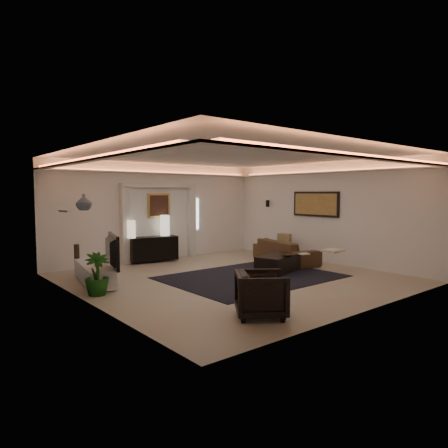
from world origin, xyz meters
TOP-DOWN VIEW (x-y plane):
  - floor at (0.00, 0.00)m, footprint 7.00×7.00m
  - ceiling at (0.00, 0.00)m, footprint 7.00×7.00m
  - wall_back at (0.00, 3.50)m, footprint 7.00×0.00m
  - wall_front at (0.00, -3.50)m, footprint 7.00×0.00m
  - wall_left at (-3.50, 0.00)m, footprint 0.00×7.00m
  - wall_right at (3.50, 0.00)m, footprint 0.00×7.00m
  - cove_soffit at (0.00, 0.00)m, footprint 7.00×7.00m
  - daylight_slit at (1.35, 3.48)m, footprint 0.25×0.03m
  - area_rug at (0.40, -0.20)m, footprint 4.00×3.00m
  - pilaster_left at (-1.15, 3.40)m, footprint 0.22×0.20m
  - pilaster_right at (1.15, 3.40)m, footprint 0.22×0.20m
  - alcove_header at (0.00, 3.40)m, footprint 2.52×0.20m
  - painting_frame at (0.00, 3.47)m, footprint 0.74×0.04m
  - painting_canvas at (0.00, 3.44)m, footprint 0.62×0.02m
  - art_panel_frame at (3.47, 0.30)m, footprint 0.04×1.64m
  - art_panel_gold at (3.44, 0.30)m, footprint 0.02×1.50m
  - wall_sconce at (3.38, 2.20)m, footprint 0.12×0.12m
  - wall_niche at (-3.44, 1.40)m, footprint 0.10×0.55m
  - console at (-0.37, 3.18)m, footprint 1.45×0.64m
  - lamp_left at (-1.02, 3.25)m, footprint 0.27×0.27m
  - lamp_right at (0.07, 3.25)m, footprint 0.34×0.34m
  - media_ledge at (-2.78, 1.60)m, footprint 0.91×2.18m
  - tv at (-2.70, 1.00)m, footprint 1.25×0.51m
  - figurine at (-2.79, 2.66)m, footprint 0.15×0.15m
  - ginger_jar at (-3.15, 1.10)m, footprint 0.39×0.39m
  - plant at (-3.15, 0.49)m, footprint 0.50×0.50m
  - sofa at (2.59, 0.68)m, footprint 2.37×1.33m
  - throw_blanket at (2.47, -1.05)m, footprint 0.52×0.43m
  - throw_pillow at (3.15, 1.23)m, footprint 0.21×0.45m
  - coffee_table at (1.35, -0.18)m, footprint 1.37×0.96m
  - bowl at (1.32, -0.52)m, footprint 0.34×0.34m
  - magazine at (1.97, -0.52)m, footprint 0.30×0.25m
  - armchair at (-1.61, -2.58)m, footprint 1.14×1.13m

SIDE VIEW (x-z plane):
  - floor at x=0.00m, z-range 0.00..0.00m
  - area_rug at x=0.40m, z-range 0.00..0.01m
  - coffee_table at x=1.35m, z-range -0.03..0.44m
  - media_ledge at x=-2.78m, z-range 0.03..0.42m
  - sofa at x=2.59m, z-range 0.00..0.65m
  - armchair at x=-1.61m, z-range 0.00..0.75m
  - console at x=-0.37m, z-range 0.05..0.75m
  - plant at x=-3.15m, z-range 0.00..0.84m
  - magazine at x=1.97m, z-range 0.41..0.44m
  - bowl at x=1.32m, z-range 0.41..0.48m
  - throw_blanket at x=2.47m, z-range 0.52..0.58m
  - throw_pillow at x=3.15m, z-range 0.33..0.77m
  - figurine at x=-2.79m, z-range 0.47..0.81m
  - tv at x=-2.70m, z-range 0.45..1.17m
  - lamp_left at x=-1.02m, z-range 0.84..1.34m
  - lamp_right at x=0.07m, z-range 0.78..1.40m
  - pilaster_left at x=-1.15m, z-range 0.00..2.20m
  - pilaster_right at x=1.15m, z-range 0.00..2.20m
  - daylight_slit at x=1.35m, z-range 0.85..1.85m
  - wall_back at x=0.00m, z-range -2.05..4.95m
  - wall_front at x=0.00m, z-range -2.05..4.95m
  - wall_left at x=-3.50m, z-range -2.05..4.95m
  - wall_right at x=3.50m, z-range -2.05..4.95m
  - painting_frame at x=0.00m, z-range 1.28..2.02m
  - painting_canvas at x=0.00m, z-range 1.34..1.96m
  - wall_niche at x=-3.44m, z-range 1.63..1.67m
  - wall_sconce at x=3.38m, z-range 1.57..1.79m
  - art_panel_gold at x=3.44m, z-range 1.39..2.01m
  - art_panel_frame at x=3.47m, z-range 1.33..2.07m
  - ginger_jar at x=-3.15m, z-range 1.67..2.01m
  - alcove_header at x=0.00m, z-range 2.19..2.31m
  - cove_soffit at x=0.00m, z-range 2.60..2.64m
  - ceiling at x=0.00m, z-range 2.90..2.90m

